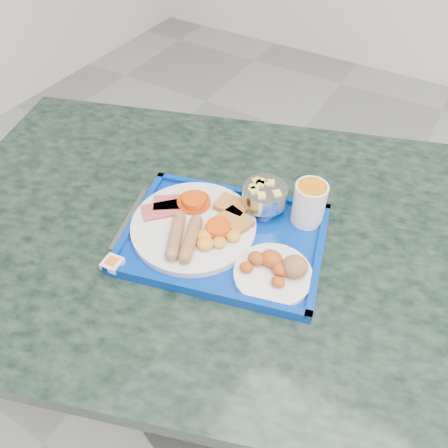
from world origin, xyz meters
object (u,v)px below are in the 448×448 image
Objects in this scene: main_plate at (197,224)px; fruit_bowl at (264,195)px; juice_cup at (309,202)px; table at (218,283)px; tray at (224,239)px; bread_plate at (276,270)px.

main_plate is 0.16m from fruit_bowl.
juice_cup is (0.19, 0.14, 0.04)m from main_plate.
table is 3.14× the size of tray.
fruit_bowl is at bearing 51.33° from table.
main_plate is 0.24m from juice_cup.
table is at bearing 55.87° from main_plate.
bread_plate is 0.17m from juice_cup.
juice_cup is (0.13, 0.14, 0.06)m from tray.
bread_plate reaches higher than tray.
bread_plate is 1.56× the size of fruit_bowl.
tray is at bearing 166.44° from bread_plate.
fruit_bowl reaches higher than main_plate.
tray is 4.93× the size of juice_cup.
juice_cup reaches higher than fruit_bowl.
tray is 1.78× the size of main_plate.
tray is 4.84× the size of fruit_bowl.
bread_plate is at bearing -13.56° from tray.
table is 0.33m from juice_cup.
main_plate is at bearing -142.20° from juice_cup.
tray reaches higher than table.
juice_cup is at bearing 37.80° from main_plate.
fruit_bowl reaches higher than tray.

